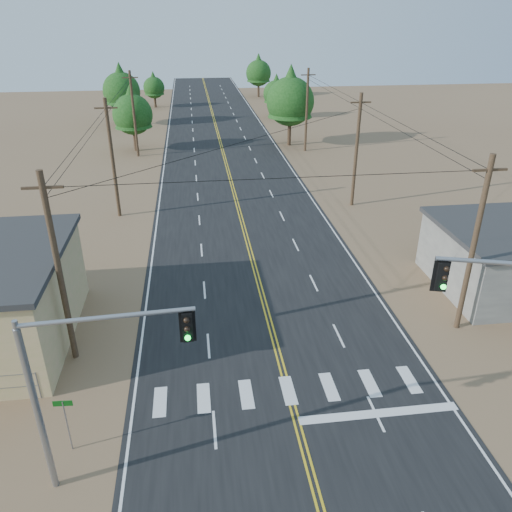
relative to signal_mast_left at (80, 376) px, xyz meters
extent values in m
cube|color=black|center=(8.10, 25.92, -4.99)|extent=(15.00, 200.00, 0.02)
cylinder|color=gray|center=(-3.40, 4.92, -4.25)|extent=(0.06, 0.06, 1.50)
cylinder|color=#4C3826|center=(-2.40, 7.92, 0.00)|extent=(0.30, 0.30, 10.00)
cube|color=#4C3826|center=(-2.40, 7.92, 4.20)|extent=(1.80, 0.12, 0.12)
cylinder|color=#4C3826|center=(-2.40, 27.92, 0.00)|extent=(0.30, 0.30, 10.00)
cube|color=#4C3826|center=(-2.40, 27.92, 4.20)|extent=(1.80, 0.12, 0.12)
cylinder|color=#4C3826|center=(-2.40, 47.92, 0.00)|extent=(0.30, 0.30, 10.00)
cube|color=#4C3826|center=(-2.40, 47.92, 4.20)|extent=(1.80, 0.12, 0.12)
cylinder|color=#4C3826|center=(18.60, 7.92, 0.00)|extent=(0.30, 0.30, 10.00)
cube|color=#4C3826|center=(18.60, 7.92, 4.20)|extent=(1.80, 0.12, 0.12)
cylinder|color=#4C3826|center=(18.60, 27.92, 0.00)|extent=(0.30, 0.30, 10.00)
cube|color=#4C3826|center=(18.60, 27.92, 4.20)|extent=(1.80, 0.12, 0.12)
cylinder|color=#4C3826|center=(18.60, 47.92, 0.00)|extent=(0.30, 0.30, 10.00)
cube|color=#4C3826|center=(18.60, 47.92, 4.20)|extent=(1.80, 0.12, 0.12)
cylinder|color=gray|center=(-1.63, -0.08, -1.44)|extent=(0.24, 0.24, 7.13)
cylinder|color=gray|center=(-1.63, -0.08, 2.13)|extent=(0.18, 0.18, 0.61)
cylinder|color=gray|center=(1.20, 0.07, 2.23)|extent=(5.67, 0.47, 0.16)
cube|color=black|center=(3.73, 0.21, 1.57)|extent=(0.37, 0.32, 1.12)
sphere|color=black|center=(3.72, 0.03, 1.93)|extent=(0.20, 0.20, 0.20)
sphere|color=black|center=(3.72, 0.03, 1.57)|extent=(0.20, 0.20, 0.20)
sphere|color=#0CE533|center=(3.72, 0.03, 1.21)|extent=(0.20, 0.20, 0.20)
cube|color=black|center=(13.41, 1.59, 2.10)|extent=(0.46, 0.43, 1.21)
sphere|color=black|center=(13.47, 1.40, 2.48)|extent=(0.22, 0.22, 0.22)
sphere|color=black|center=(13.47, 1.40, 2.10)|extent=(0.22, 0.22, 0.22)
sphere|color=#0CE533|center=(13.47, 1.40, 1.71)|extent=(0.22, 0.22, 0.22)
cylinder|color=gray|center=(-1.35, 1.63, -3.74)|extent=(0.06, 0.06, 2.53)
cube|color=#0B5011|center=(-1.35, 1.63, -2.57)|extent=(0.76, 0.07, 0.25)
cylinder|color=#3F2D1E|center=(-2.87, 50.71, -3.52)|extent=(0.48, 0.48, 2.96)
cone|color=#144012|center=(-2.87, 50.71, 0.59)|extent=(4.61, 4.61, 5.27)
sphere|color=#144012|center=(-2.87, 50.71, -0.48)|extent=(4.94, 4.94, 4.94)
cylinder|color=#3F2D1E|center=(-5.90, 66.82, -3.32)|extent=(0.46, 0.46, 3.36)
cone|color=#144012|center=(-5.90, 66.82, 1.34)|extent=(5.22, 5.22, 5.97)
sphere|color=#144012|center=(-5.90, 66.82, 0.13)|extent=(5.60, 5.60, 5.60)
cylinder|color=#3F2D1E|center=(-2.03, 82.55, -3.86)|extent=(0.43, 0.43, 2.29)
cone|color=#144012|center=(-2.03, 82.55, -0.68)|extent=(3.56, 3.56, 4.07)
sphere|color=#144012|center=(-2.03, 82.55, -1.51)|extent=(3.81, 3.81, 3.81)
cylinder|color=#3F2D1E|center=(17.10, 51.03, -3.16)|extent=(0.49, 0.49, 3.68)
cone|color=#144012|center=(17.10, 51.03, 1.96)|extent=(5.73, 5.73, 6.55)
sphere|color=#144012|center=(17.10, 51.03, 0.63)|extent=(6.14, 6.14, 6.14)
cylinder|color=#3F2D1E|center=(18.42, 69.68, -3.73)|extent=(0.43, 0.43, 2.54)
cone|color=#144012|center=(18.42, 69.68, -0.20)|extent=(3.96, 3.96, 4.52)
sphere|color=#144012|center=(18.42, 69.68, -1.12)|extent=(4.24, 4.24, 4.24)
cylinder|color=#3F2D1E|center=(18.53, 92.34, -3.47)|extent=(0.44, 0.44, 3.06)
cone|color=#144012|center=(18.53, 92.34, 0.77)|extent=(4.75, 4.75, 5.43)
sphere|color=#144012|center=(18.53, 92.34, -0.33)|extent=(5.09, 5.09, 5.09)
camera|label=1|loc=(4.23, -14.09, 11.21)|focal=35.00mm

